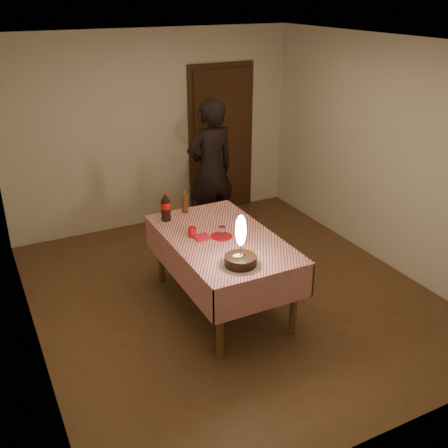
# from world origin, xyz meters

# --- Properties ---
(ground) EXTENTS (4.00, 4.50, 0.01)m
(ground) POSITION_xyz_m (0.00, 0.00, 0.00)
(ground) COLOR brown
(ground) RESTS_ON ground
(room_shell) EXTENTS (4.04, 4.54, 2.62)m
(room_shell) POSITION_xyz_m (0.03, 0.08, 1.65)
(room_shell) COLOR beige
(room_shell) RESTS_ON ground
(dining_table) EXTENTS (1.02, 1.72, 0.79)m
(dining_table) POSITION_xyz_m (-0.18, -0.14, 0.68)
(dining_table) COLOR brown
(dining_table) RESTS_ON ground
(birthday_cake) EXTENTS (0.36, 0.36, 0.49)m
(birthday_cake) POSITION_xyz_m (-0.29, -0.73, 0.90)
(birthday_cake) COLOR white
(birthday_cake) RESTS_ON dining_table
(red_plate) EXTENTS (0.22, 0.22, 0.01)m
(red_plate) POSITION_xyz_m (-0.18, -0.13, 0.79)
(red_plate) COLOR #B20C17
(red_plate) RESTS_ON dining_table
(red_cup) EXTENTS (0.08, 0.08, 0.10)m
(red_cup) POSITION_xyz_m (-0.43, 0.01, 0.84)
(red_cup) COLOR #B70C11
(red_cup) RESTS_ON dining_table
(clear_cup) EXTENTS (0.07, 0.07, 0.09)m
(clear_cup) POSITION_xyz_m (-0.15, -0.09, 0.83)
(clear_cup) COLOR silver
(clear_cup) RESTS_ON dining_table
(napkin_stack) EXTENTS (0.15, 0.15, 0.02)m
(napkin_stack) POSITION_xyz_m (-0.36, -0.07, 0.80)
(napkin_stack) COLOR red
(napkin_stack) RESTS_ON dining_table
(cola_bottle) EXTENTS (0.10, 0.10, 0.32)m
(cola_bottle) POSITION_xyz_m (-0.52, 0.50, 0.94)
(cola_bottle) COLOR black
(cola_bottle) RESTS_ON dining_table
(amber_bottle_left) EXTENTS (0.06, 0.06, 0.26)m
(amber_bottle_left) POSITION_xyz_m (-0.25, 0.60, 0.90)
(amber_bottle_left) COLOR #552B0E
(amber_bottle_left) RESTS_ON dining_table
(photographer) EXTENTS (0.71, 0.51, 1.83)m
(photographer) POSITION_xyz_m (0.46, 1.44, 0.92)
(photographer) COLOR black
(photographer) RESTS_ON ground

